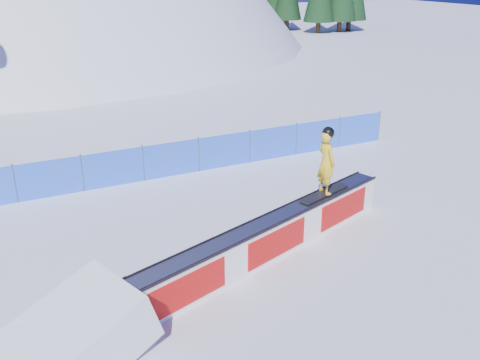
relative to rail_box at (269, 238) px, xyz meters
name	(u,v)px	position (x,y,z in m)	size (l,w,h in m)	color
ground	(159,245)	(-2.27, 1.79, -0.51)	(160.00, 160.00, 0.00)	white
snow_hill	(39,222)	(-2.27, 43.79, -18.51)	(64.00, 64.00, 64.00)	white
safety_fence	(113,169)	(-2.27, 6.29, 0.09)	(22.05, 0.05, 1.30)	blue
rail_box	(269,238)	(0.00, 0.00, 0.00)	(8.35, 3.30, 1.03)	white
snowboarder	(326,162)	(2.10, 0.70, 1.44)	(1.80, 0.87, 1.87)	black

